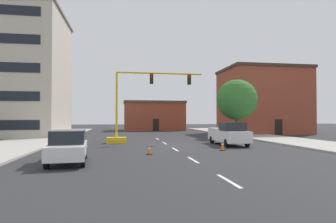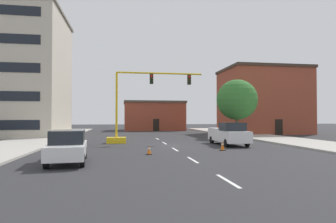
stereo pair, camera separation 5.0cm
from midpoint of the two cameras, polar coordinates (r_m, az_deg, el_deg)
The scene contains 17 objects.
ground_plane at distance 24.94m, azimuth 0.19°, elevation -6.80°, with size 160.00×160.00×0.00m, color #2D2D30.
sidewalk_left at distance 33.79m, azimuth -24.61°, elevation -5.11°, with size 6.00×56.00×0.14m, color #B2ADA3.
sidewalk_right at distance 36.76m, azimuth 18.52°, elevation -4.83°, with size 6.00×56.00×0.14m, color #B2ADA3.
lane_stripe_seg_0 at distance 11.50m, azimuth 11.92°, elevation -13.32°, with size 0.16×2.40×0.01m, color silver.
lane_stripe_seg_1 at distance 16.67m, azimuth 5.01°, elevation -9.55°, with size 0.16×2.40×0.01m, color silver.
lane_stripe_seg_2 at distance 22.00m, azimuth 1.47°, elevation -7.53°, with size 0.16×2.40×0.01m, color silver.
lane_stripe_seg_3 at distance 27.40m, azimuth -0.66°, elevation -6.29°, with size 0.16×2.40×0.01m, color silver.
lane_stripe_seg_4 at distance 32.83m, azimuth -2.08°, elevation -5.45°, with size 0.16×2.40×0.01m, color silver.
building_tall_left at distance 43.65m, azimuth -28.99°, elevation 6.52°, with size 14.16×13.53×16.36m.
building_brick_center at distance 55.66m, azimuth -2.83°, elevation -0.86°, with size 11.49×8.16×5.54m.
building_row_right at distance 46.65m, azimuth 18.36°, elevation 2.01°, with size 12.11×9.31×10.00m.
traffic_signal_gantry at distance 27.63m, azimuth -7.69°, elevation -1.56°, with size 9.23×1.20×6.83m.
tree_right_mid at distance 35.89m, azimuth 13.58°, elevation 2.29°, with size 4.92×4.92×7.07m.
pickup_truck_white at distance 25.94m, azimuth 12.00°, elevation -4.40°, with size 2.10×5.44×1.99m.
sedan_white_near_left at distance 16.34m, azimuth -19.25°, elevation -6.54°, with size 2.24×4.65×1.74m.
traffic_cone_roadside_a at distance 18.99m, azimuth -3.70°, elevation -7.66°, with size 0.36×0.36×0.60m.
traffic_cone_roadside_b at distance 21.62m, azimuth 10.85°, elevation -6.68°, with size 0.36×0.36×0.73m.
Camera 2 is at (-4.01, -24.50, 2.42)m, focal length 30.65 mm.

